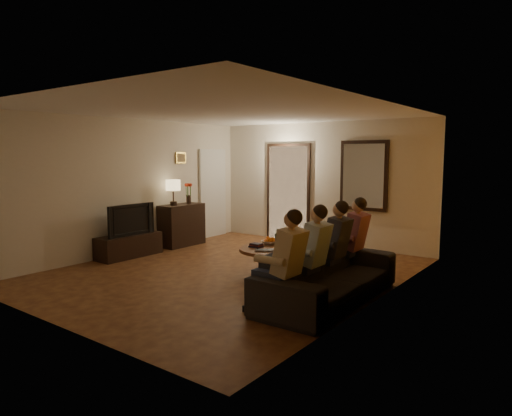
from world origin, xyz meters
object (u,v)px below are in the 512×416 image
Objects in this scene: person_c at (333,251)px; coffee_table at (271,262)px; dog at (282,264)px; person_d at (352,244)px; dresser at (182,225)px; bowl at (270,242)px; tv_stand at (129,246)px; tv at (128,219)px; laptop at (266,251)px; person_a at (285,268)px; table_lamp at (173,192)px; person_b at (311,259)px; sofa at (329,274)px; wine_bottle at (277,238)px.

coffee_table is at bearing 168.12° from person_c.
person_d is at bearing 51.13° from dog.
dresser is 2.82m from bowl.
coffee_table reaches higher than tv_stand.
tv_stand is 2.96m from coffee_table.
tv is at bearing -170.51° from coffee_table.
person_c is 1.12m from laptop.
person_a reaches higher than laptop.
tv is 3.31m from dog.
dog is at bearing 124.93° from person_a.
table_lamp reaches higher than coffee_table.
tv_stand is 4.27m from person_a.
person_b reaches higher than dresser.
tv_stand is 0.50m from tv.
wine_bottle reaches higher than sofa.
table_lamp is at bearing 0.00° from tv.
person_d reaches higher than wine_bottle.
coffee_table is (-0.34, 0.21, -0.06)m from dog.
bowl is 0.57m from laptop.
bowl is (2.74, 0.71, -0.23)m from tv.
tv_stand is at bearing -90.00° from table_lamp.
table_lamp reaches higher than laptop.
person_c reaches higher than bowl.
person_c is 1.18× the size of coffee_table.
dresser is 1.39m from tv_stand.
person_c is at bearing 90.00° from person_a.
bowl is (2.74, 0.71, 0.27)m from tv_stand.
person_c is 1.00× the size of person_d.
person_a is 1.93m from coffee_table.
person_a is 3.87× the size of wine_bottle.
table_lamp is 2.08× the size of bowl.
dog is at bearing -39.24° from bowl.
person_d reaches higher than tv_stand.
tv_stand is at bearing -156.26° from dog.
sofa is 0.40m from person_c.
laptop is (-1.11, -0.62, -0.14)m from person_d.
person_c reaches higher than wine_bottle.
sofa reaches higher than coffee_table.
laptop is at bearing -150.74° from person_d.
wine_bottle is (2.97, -0.56, -0.54)m from table_lamp.
person_c is (0.00, 0.60, 0.00)m from person_b.
person_b is at bearing -95.07° from tv.
tv_stand is 1.05× the size of person_c.
tv reaches higher than coffee_table.
person_d is 1.19m from wine_bottle.
coffee_table is 3.27× the size of wine_bottle.
dresser is 0.97× the size of tv.
dresser is at bearing 165.28° from wine_bottle.
wine_bottle is at bearing -14.72° from dresser.
tv is 3.91× the size of bowl.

